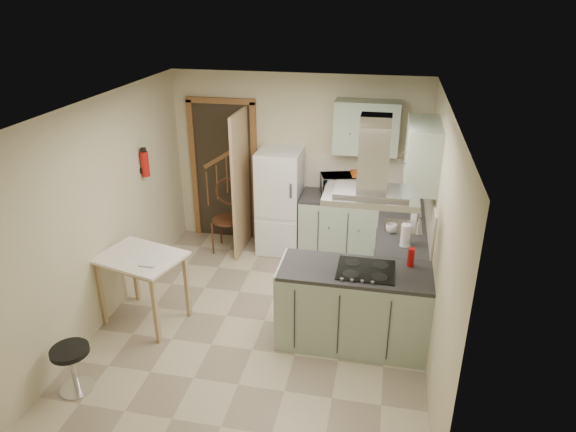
% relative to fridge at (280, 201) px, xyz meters
% --- Properties ---
extents(floor, '(4.20, 4.20, 0.00)m').
position_rel_fridge_xyz_m(floor, '(0.20, -1.80, -0.75)').
color(floor, '#BBB091').
rests_on(floor, ground).
extents(ceiling, '(4.20, 4.20, 0.00)m').
position_rel_fridge_xyz_m(ceiling, '(0.20, -1.80, 1.75)').
color(ceiling, silver).
rests_on(ceiling, back_wall).
extents(back_wall, '(3.60, 0.00, 3.60)m').
position_rel_fridge_xyz_m(back_wall, '(0.20, 0.30, 0.50)').
color(back_wall, beige).
rests_on(back_wall, floor).
extents(left_wall, '(0.00, 4.20, 4.20)m').
position_rel_fridge_xyz_m(left_wall, '(-1.60, -1.80, 0.50)').
color(left_wall, beige).
rests_on(left_wall, floor).
extents(right_wall, '(0.00, 4.20, 4.20)m').
position_rel_fridge_xyz_m(right_wall, '(2.00, -1.80, 0.50)').
color(right_wall, beige).
rests_on(right_wall, floor).
extents(doorway, '(1.10, 0.12, 2.10)m').
position_rel_fridge_xyz_m(doorway, '(-0.90, 0.27, 0.30)').
color(doorway, brown).
rests_on(doorway, floor).
extents(fridge, '(0.60, 0.60, 1.50)m').
position_rel_fridge_xyz_m(fridge, '(0.00, 0.00, 0.00)').
color(fridge, white).
rests_on(fridge, floor).
extents(counter_back, '(1.08, 0.60, 0.90)m').
position_rel_fridge_xyz_m(counter_back, '(0.86, 0.00, -0.30)').
color(counter_back, '#9EB2A0').
rests_on(counter_back, floor).
extents(counter_right, '(0.60, 1.95, 0.90)m').
position_rel_fridge_xyz_m(counter_right, '(1.70, -0.68, -0.30)').
color(counter_right, '#9EB2A0').
rests_on(counter_right, floor).
extents(splashback, '(1.68, 0.02, 0.50)m').
position_rel_fridge_xyz_m(splashback, '(1.16, 0.29, 0.40)').
color(splashback, beige).
rests_on(splashback, counter_back).
extents(wall_cabinet_back, '(0.85, 0.35, 0.70)m').
position_rel_fridge_xyz_m(wall_cabinet_back, '(1.15, 0.12, 1.10)').
color(wall_cabinet_back, '#9EB2A0').
rests_on(wall_cabinet_back, back_wall).
extents(wall_cabinet_right, '(0.35, 0.90, 0.70)m').
position_rel_fridge_xyz_m(wall_cabinet_right, '(1.82, -0.95, 1.10)').
color(wall_cabinet_right, '#9EB2A0').
rests_on(wall_cabinet_right, right_wall).
extents(peninsula, '(1.55, 0.65, 0.90)m').
position_rel_fridge_xyz_m(peninsula, '(1.22, -1.98, -0.30)').
color(peninsula, '#9EB2A0').
rests_on(peninsula, floor).
extents(hob, '(0.58, 0.50, 0.01)m').
position_rel_fridge_xyz_m(hob, '(1.32, -1.98, 0.16)').
color(hob, black).
rests_on(hob, peninsula).
extents(extractor_hood, '(0.90, 0.55, 0.10)m').
position_rel_fridge_xyz_m(extractor_hood, '(1.32, -1.98, 0.97)').
color(extractor_hood, silver).
rests_on(extractor_hood, ceiling).
extents(sink, '(0.45, 0.40, 0.01)m').
position_rel_fridge_xyz_m(sink, '(1.70, -0.85, 0.16)').
color(sink, silver).
rests_on(sink, counter_right).
extents(fire_extinguisher, '(0.10, 0.10, 0.32)m').
position_rel_fridge_xyz_m(fire_extinguisher, '(-1.54, -0.90, 0.75)').
color(fire_extinguisher, '#B2140F').
rests_on(fire_extinguisher, left_wall).
extents(drop_leaf_table, '(1.04, 0.88, 0.84)m').
position_rel_fridge_xyz_m(drop_leaf_table, '(-1.13, -2.04, -0.33)').
color(drop_leaf_table, '#CFB87F').
rests_on(drop_leaf_table, floor).
extents(bentwood_chair, '(0.44, 0.44, 0.96)m').
position_rel_fridge_xyz_m(bentwood_chair, '(-0.74, -0.19, -0.27)').
color(bentwood_chair, '#441F16').
rests_on(bentwood_chair, floor).
extents(stool, '(0.47, 0.47, 0.48)m').
position_rel_fridge_xyz_m(stool, '(-1.31, -3.23, -0.51)').
color(stool, black).
rests_on(stool, floor).
extents(microwave, '(0.57, 0.46, 0.28)m').
position_rel_fridge_xyz_m(microwave, '(0.83, 0.08, 0.29)').
color(microwave, black).
rests_on(microwave, counter_back).
extents(kettle, '(0.16, 0.16, 0.19)m').
position_rel_fridge_xyz_m(kettle, '(1.27, 0.01, 0.25)').
color(kettle, silver).
rests_on(kettle, counter_back).
extents(cereal_box, '(0.13, 0.23, 0.33)m').
position_rel_fridge_xyz_m(cereal_box, '(1.03, 0.11, 0.31)').
color(cereal_box, '#D35818').
rests_on(cereal_box, counter_back).
extents(soap_bottle, '(0.09, 0.09, 0.17)m').
position_rel_fridge_xyz_m(soap_bottle, '(1.83, -0.61, 0.23)').
color(soap_bottle, '#B5B6C2').
rests_on(soap_bottle, counter_right).
extents(paper_towel, '(0.11, 0.11, 0.27)m').
position_rel_fridge_xyz_m(paper_towel, '(1.71, -1.34, 0.28)').
color(paper_towel, silver).
rests_on(paper_towel, counter_right).
extents(cup, '(0.14, 0.14, 0.10)m').
position_rel_fridge_xyz_m(cup, '(1.56, -1.02, 0.20)').
color(cup, silver).
rests_on(cup, counter_right).
extents(red_bottle, '(0.08, 0.08, 0.20)m').
position_rel_fridge_xyz_m(red_bottle, '(1.77, -1.79, 0.25)').
color(red_bottle, '#AD0E0F').
rests_on(red_bottle, peninsula).
extents(book, '(0.19, 0.25, 0.11)m').
position_rel_fridge_xyz_m(book, '(-1.04, -2.14, 0.14)').
color(book, '#A3364A').
rests_on(book, drop_leaf_table).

